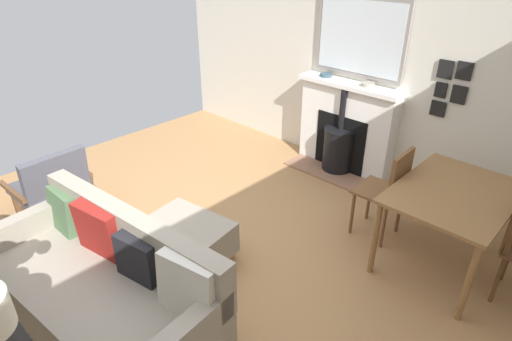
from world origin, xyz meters
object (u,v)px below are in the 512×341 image
object	(u,v)px
dining_table	(454,201)
sofa	(105,286)
armchair_accent	(51,183)
ottoman	(185,240)
mantel_bowl_near	(326,75)
mantel_bowl_far	(368,84)
fireplace	(344,133)
dining_chair_near_fireplace	(389,187)

from	to	relation	value
dining_table	sofa	bearing A→B (deg)	-31.67
armchair_accent	dining_table	xyz separation A→B (m)	(-2.02, 3.01, 0.20)
ottoman	armchair_accent	xyz separation A→B (m)	(0.50, -1.40, 0.21)
mantel_bowl_near	armchair_accent	xyz separation A→B (m)	(2.94, -1.05, -0.66)
mantel_bowl_far	sofa	size ratio (longest dim) A/B	0.08
fireplace	mantel_bowl_far	world-z (taller)	mantel_bowl_far
mantel_bowl_far	armchair_accent	bearing A→B (deg)	-28.71
sofa	armchair_accent	world-z (taller)	sofa
dining_chair_near_fireplace	mantel_bowl_far	bearing A→B (deg)	-137.84
dining_table	fireplace	bearing A→B (deg)	-119.21
sofa	armchair_accent	xyz separation A→B (m)	(-0.31, -1.57, 0.07)
dining_chair_near_fireplace	armchair_accent	bearing A→B (deg)	-50.56
fireplace	mantel_bowl_near	distance (m)	0.72
fireplace	dining_chair_near_fireplace	size ratio (longest dim) A/B	1.41
mantel_bowl_far	armchair_accent	size ratio (longest dim) A/B	0.18
mantel_bowl_far	dining_chair_near_fireplace	bearing A→B (deg)	42.16
ottoman	dining_chair_near_fireplace	bearing A→B (deg)	145.19
mantel_bowl_near	dining_table	xyz separation A→B (m)	(0.93, 1.96, -0.47)
fireplace	ottoman	xyz separation A→B (m)	(2.42, 0.00, -0.24)
fireplace	mantel_bowl_near	xyz separation A→B (m)	(-0.03, -0.34, 0.63)
mantel_bowl_far	dining_chair_near_fireplace	distance (m)	1.38
sofa	dining_table	distance (m)	2.75
fireplace	armchair_accent	size ratio (longest dim) A/B	1.60
mantel_bowl_near	fireplace	bearing A→B (deg)	85.53
ottoman	armchair_accent	bearing A→B (deg)	-70.29
sofa	ottoman	bearing A→B (deg)	-168.01
fireplace	armchair_accent	world-z (taller)	fireplace
mantel_bowl_far	sofa	xyz separation A→B (m)	(3.26, -0.04, -0.73)
fireplace	ottoman	size ratio (longest dim) A/B	1.60
fireplace	armchair_accent	distance (m)	3.23
mantel_bowl_near	dining_table	bearing A→B (deg)	64.59
armchair_accent	dining_chair_near_fireplace	size ratio (longest dim) A/B	0.88
mantel_bowl_near	dining_table	world-z (taller)	mantel_bowl_near
armchair_accent	fireplace	bearing A→B (deg)	154.47
dining_table	dining_chair_near_fireplace	size ratio (longest dim) A/B	1.25
dining_table	dining_chair_near_fireplace	distance (m)	0.57
mantel_bowl_near	sofa	distance (m)	3.38
mantel_bowl_far	ottoman	distance (m)	2.61
fireplace	dining_table	xyz separation A→B (m)	(0.90, 1.61, 0.16)
sofa	armchair_accent	distance (m)	1.60
armchair_accent	sofa	bearing A→B (deg)	78.66
armchair_accent	mantel_bowl_far	bearing A→B (deg)	151.29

